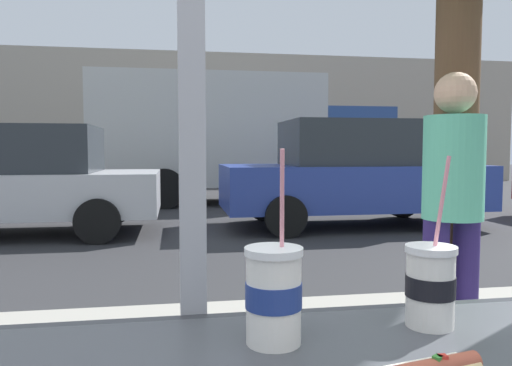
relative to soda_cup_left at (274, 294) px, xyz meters
name	(u,v)px	position (x,y,z in m)	size (l,w,h in m)	color
ground_plane	(177,223)	(-0.12, 8.12, -1.09)	(60.00, 60.00, 0.00)	#2D2D30
building_facade_far	(175,119)	(-0.12, 18.65, 1.41)	(28.00, 1.20, 5.00)	#A89E8E
soda_cup_left	(274,294)	(0.00, 0.00, 0.00)	(0.09, 0.09, 0.31)	white
soda_cup_right	(430,284)	(0.29, 0.03, -0.01)	(0.09, 0.09, 0.30)	silver
parked_car_silver	(18,180)	(-2.53, 7.27, -0.24)	(4.29, 2.06, 1.68)	#BCBCC1
parked_car_blue	(352,174)	(2.85, 7.27, -0.18)	(4.41, 2.00, 1.81)	#283D93
box_truck	(235,135)	(1.35, 11.45, 0.59)	(7.22, 2.44, 3.10)	beige
pedestrian	(452,202)	(1.33, 1.69, -0.05)	(0.32, 0.32, 1.63)	navy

